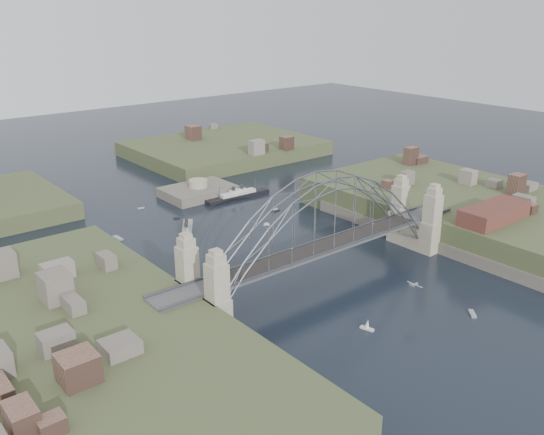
{
  "coord_description": "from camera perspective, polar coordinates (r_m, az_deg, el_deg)",
  "views": [
    {
      "loc": [
        -83.57,
        -84.25,
        58.03
      ],
      "look_at": [
        0.0,
        18.0,
        10.0
      ],
      "focal_mm": 38.79,
      "sensor_mm": 36.0,
      "label": 1
    }
  ],
  "objects": [
    {
      "name": "wharf_shed",
      "position": [
        153.35,
        20.75,
        0.39
      ],
      "size": [
        20.0,
        8.0,
        4.0
      ],
      "primitive_type": "cube",
      "color": "#592D26",
      "rests_on": "shore_east"
    },
    {
      "name": "naval_cruiser_near",
      "position": [
        157.5,
        -8.28,
        -1.5
      ],
      "size": [
        12.99,
        17.57,
        5.83
      ],
      "color": "gray",
      "rests_on": "ground"
    },
    {
      "name": "small_boat_e",
      "position": [
        159.73,
        -14.73,
        -1.95
      ],
      "size": [
        1.49,
        3.87,
        0.45
      ],
      "color": "silver",
      "rests_on": "ground"
    },
    {
      "name": "ground",
      "position": [
        132.1,
        4.98,
        -6.15
      ],
      "size": [
        500.0,
        500.0,
        0.0
      ],
      "primitive_type": "plane",
      "color": "black",
      "rests_on": "ground"
    },
    {
      "name": "naval_cruiser_far",
      "position": [
        193.48,
        -20.73,
        1.44
      ],
      "size": [
        11.9,
        11.5,
        4.91
      ],
      "color": "gray",
      "rests_on": "ground"
    },
    {
      "name": "small_boat_g",
      "position": [
        124.76,
        18.87,
        -8.84
      ],
      "size": [
        2.83,
        2.94,
        0.45
      ],
      "color": "silver",
      "rests_on": "ground"
    },
    {
      "name": "small_boat_b",
      "position": [
        163.79,
        -0.53,
        -0.65
      ],
      "size": [
        1.55,
        1.51,
        1.43
      ],
      "color": "silver",
      "rests_on": "ground"
    },
    {
      "name": "small_boat_a",
      "position": [
        137.66,
        -6.12,
        -5.0
      ],
      "size": [
        2.87,
        1.39,
        0.45
      ],
      "color": "silver",
      "rests_on": "ground"
    },
    {
      "name": "small_boat_h",
      "position": [
        181.39,
        -12.6,
        0.88
      ],
      "size": [
        2.15,
        1.06,
        0.45
      ],
      "color": "silver",
      "rests_on": "ground"
    },
    {
      "name": "small_boat_f",
      "position": [
        170.97,
        -9.24,
        -0.07
      ],
      "size": [
        1.88,
        1.33,
        0.45
      ],
      "color": "silver",
      "rests_on": "ground"
    },
    {
      "name": "headland_ne",
      "position": [
        242.6,
        -4.64,
        6.26
      ],
      "size": [
        70.0,
        55.0,
        9.5
      ],
      "primitive_type": "cube",
      "color": "#3D4627",
      "rests_on": "ground"
    },
    {
      "name": "ocean_liner",
      "position": [
        186.72,
        -3.33,
        2.12
      ],
      "size": [
        22.79,
        3.84,
        5.57
      ],
      "color": "black",
      "rests_on": "ground"
    },
    {
      "name": "fort_island",
      "position": [
        190.62,
        -7.12,
        2.0
      ],
      "size": [
        22.0,
        16.0,
        9.4
      ],
      "color": "#5A5348",
      "rests_on": "ground"
    },
    {
      "name": "small_boat_c",
      "position": [
        114.34,
        9.23,
        -10.33
      ],
      "size": [
        1.56,
        2.83,
        2.38
      ],
      "color": "silver",
      "rests_on": "ground"
    },
    {
      "name": "finger_pier",
      "position": [
        146.54,
        23.97,
        -4.88
      ],
      "size": [
        4.0,
        22.0,
        1.4
      ],
      "primitive_type": "cube",
      "color": "#49494B",
      "rests_on": "ground"
    },
    {
      "name": "shore_west",
      "position": [
        104.55,
        -18.95,
        -13.67
      ],
      "size": [
        50.5,
        90.0,
        12.0
      ],
      "color": "#3D4627",
      "rests_on": "ground"
    },
    {
      "name": "aeroplane",
      "position": [
        119.47,
        13.62,
        -6.37
      ],
      "size": [
        1.92,
        3.67,
        0.53
      ],
      "color": "#A0A1A6"
    },
    {
      "name": "small_boat_i",
      "position": [
        159.11,
        7.96,
        -1.55
      ],
      "size": [
        2.14,
        1.57,
        0.45
      ],
      "color": "silver",
      "rests_on": "ground"
    },
    {
      "name": "small_boat_d",
      "position": [
        175.1,
        0.33,
        0.73
      ],
      "size": [
        2.61,
        1.26,
        1.43
      ],
      "color": "silver",
      "rests_on": "ground"
    },
    {
      "name": "shore_east",
      "position": [
        173.47,
        18.76,
        0.03
      ],
      "size": [
        50.5,
        90.0,
        12.0
      ],
      "color": "#3D4627",
      "rests_on": "ground"
    },
    {
      "name": "bridge",
      "position": [
        127.17,
        5.14,
        -1.16
      ],
      "size": [
        84.0,
        13.8,
        24.6
      ],
      "color": "#49494B",
      "rests_on": "ground"
    }
  ]
}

